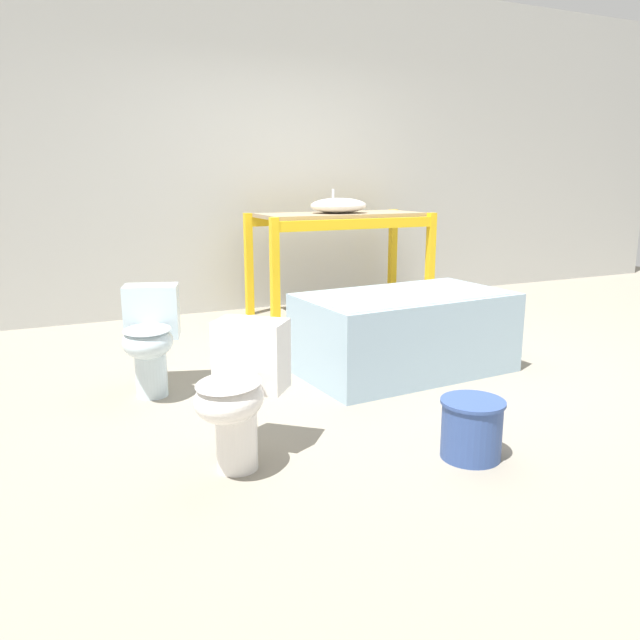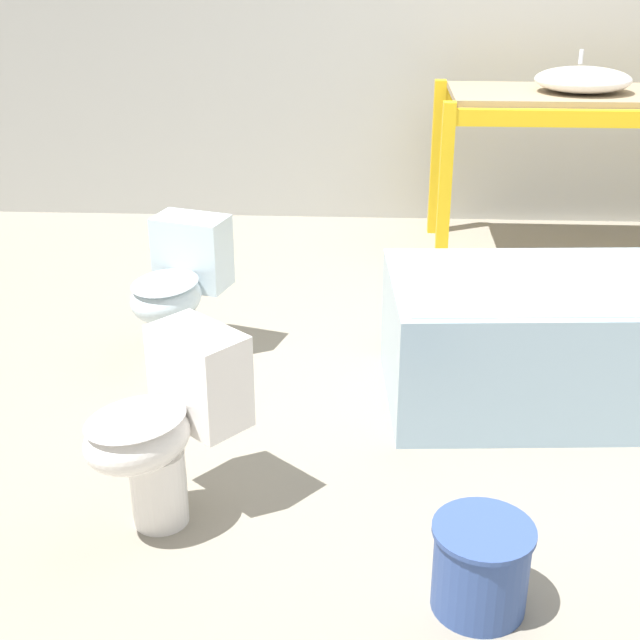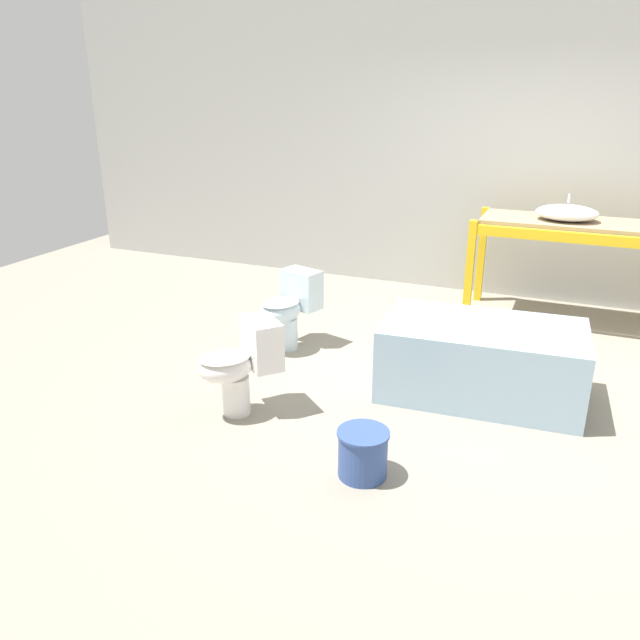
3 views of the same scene
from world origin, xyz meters
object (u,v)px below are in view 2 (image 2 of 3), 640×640
Objects in this scene: toilet_far at (178,286)px; bucket_white at (481,565)px; sink_basin at (583,80)px; bathtub_main at (558,332)px; toilet_near at (166,421)px.

bucket_white is at bearing -35.59° from toilet_far.
bathtub_main is (-0.40, -1.80, -0.73)m from sink_basin.
sink_basin is at bearing 73.61° from bathtub_main.
bathtub_main is 1.71m from toilet_near.
toilet_far is at bearing 127.45° from bucket_white.
bathtub_main is at bearing 7.50° from toilet_far.
toilet_far is (-1.65, 0.27, 0.06)m from bathtub_main.
sink_basin is at bearing 96.26° from toilet_near.
sink_basin is 3.33m from bucket_white.
toilet_near is at bearing -63.86° from toilet_far.
toilet_far is (-0.19, 1.16, 0.00)m from toilet_near.
toilet_near is 1.11m from bucket_white.
bucket_white is (-0.45, -1.29, -0.16)m from bathtub_main.
bathtub_main is at bearing 70.73° from bucket_white.
sink_basin is 2.64m from toilet_far.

